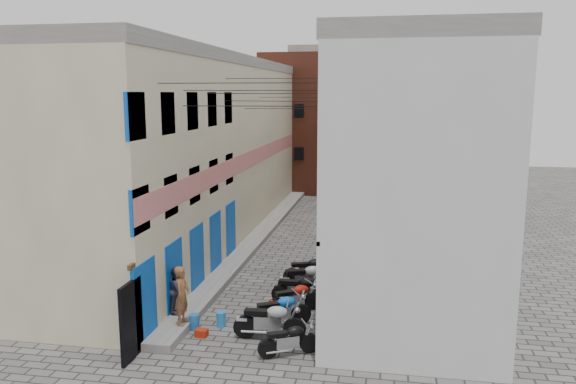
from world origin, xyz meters
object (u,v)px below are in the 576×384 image
Objects in this scene: red_crate at (201,333)px; motorcycle_c at (280,309)px; motorcycle_a at (289,338)px; person_b at (178,289)px; motorcycle_e at (300,288)px; person_a at (182,295)px; water_jug_near at (194,322)px; motorcycle_b at (269,319)px; motorcycle_g at (310,269)px; motorcycle_d at (295,297)px; water_jug_far at (221,319)px; motorcycle_f at (307,276)px.

motorcycle_c is at bearing 25.75° from red_crate.
person_b is at bearing -142.17° from motorcycle_a.
motorcycle_a is at bearing -12.23° from motorcycle_c.
motorcycle_a is at bearing -15.10° from red_crate.
red_crate is at bearing -137.47° from person_b.
person_a reaches higher than motorcycle_e.
water_jug_near is at bearing -44.08° from motorcycle_e.
motorcycle_b reaches higher than motorcycle_c.
motorcycle_g reaches higher than motorcycle_a.
motorcycle_e is 1.13× the size of person_a.
motorcycle_c is at bearing -46.93° from motorcycle_d.
motorcycle_e is at bearing 50.81° from red_crate.
motorcycle_c is 1.05× the size of motorcycle_d.
water_jug_far is at bearing -89.65° from motorcycle_d.
motorcycle_e is (0.06, 0.78, 0.02)m from motorcycle_d.
motorcycle_d is 2.59m from water_jug_far.
motorcycle_b is at bearing -25.82° from motorcycle_g.
person_a is 1.28m from red_crate.
motorcycle_c is 4.23m from motorcycle_g.
motorcycle_g is 5.65m from water_jug_near.
water_jug_far is at bearing -48.90° from motorcycle_f.
motorcycle_b is 2.46m from water_jug_near.
motorcycle_a is at bearing -107.00° from person_a.
motorcycle_d is (0.41, 2.11, -0.06)m from motorcycle_b.
person_b reaches higher than water_jug_far.
motorcycle_b is 4.45× the size of water_jug_near.
motorcycle_d is at bearing 159.67° from motorcycle_a.
motorcycle_c reaches higher than motorcycle_a.
motorcycle_c is at bearing -22.99° from motorcycle_f.
motorcycle_f is 4.90m from person_b.
motorcycle_e is at bearing 46.38° from water_jug_far.
motorcycle_b is 0.87m from motorcycle_c.
person_b is 1.30m from water_jug_near.
water_jug_near reaches higher than water_jug_far.
red_crate is (0.37, -0.43, -0.13)m from water_jug_near.
motorcycle_e is at bearing -20.66° from motorcycle_g.
motorcycle_e reaches higher than red_crate.
motorcycle_c is 3.25m from motorcycle_f.
motorcycle_a reaches higher than water_jug_near.
motorcycle_d reaches higher than water_jug_near.
motorcycle_f is 4.34× the size of water_jug_near.
motorcycle_a is at bearing 34.12° from motorcycle_b.
motorcycle_g is 1.14× the size of person_a.
motorcycle_c is 2.06m from motorcycle_e.
motorcycle_e is 1.20m from motorcycle_f.
motorcycle_d is 3.79m from person_a.
motorcycle_c is 3.38m from person_b.
red_crate is (-2.81, 0.76, -0.40)m from motorcycle_a.
red_crate is at bearing -113.66° from water_jug_far.
water_jug_near is (-2.90, -4.84, -0.35)m from motorcycle_g.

